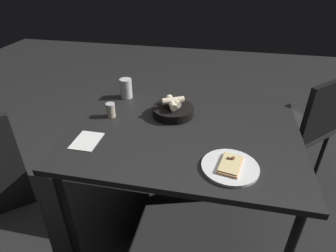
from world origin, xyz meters
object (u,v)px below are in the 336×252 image
beer_glass (126,89)px  pepper_shaker (111,111)px  dining_table (185,138)px  bread_basket (173,110)px  chair_far (303,123)px  pizza_plate (230,166)px

beer_glass → pepper_shaker: beer_glass is taller
dining_table → beer_glass: (-0.29, -0.42, 0.12)m
bread_basket → chair_far: bearing=120.9°
pizza_plate → beer_glass: bearing=-131.1°
dining_table → bread_basket: (-0.13, -0.09, 0.09)m
pizza_plate → chair_far: chair_far is taller
pizza_plate → bread_basket: 0.52m
pizza_plate → pepper_shaker: bearing=-115.9°
pizza_plate → bread_basket: bearing=-141.3°
beer_glass → pizza_plate: bearing=48.9°
dining_table → beer_glass: beer_glass is taller
chair_far → bread_basket: bearing=-59.1°
pepper_shaker → beer_glass: bearing=179.2°
bread_basket → pepper_shaker: bread_basket is taller
pizza_plate → bread_basket: (-0.41, -0.33, 0.02)m
bread_basket → chair_far: chair_far is taller
dining_table → pizza_plate: (0.28, 0.24, 0.07)m
dining_table → bread_basket: size_ratio=5.04×
bread_basket → pepper_shaker: 0.35m
pepper_shaker → bread_basket: bearing=104.5°
beer_glass → pepper_shaker: bearing=-0.8°
pizza_plate → chair_far: bearing=150.3°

